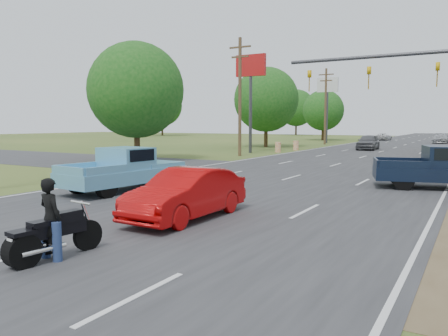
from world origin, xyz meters
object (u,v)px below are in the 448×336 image
Objects in this scene: distant_car_silver at (441,138)px; distant_car_white at (383,137)px; distant_car_grey at (368,142)px; navy_pickup at (446,167)px; blue_pickup at (127,169)px; motorcycle at (49,237)px; red_convertible at (187,194)px; rider at (51,222)px.

distant_car_silver is 11.40m from distant_car_white.
navy_pickup is at bearing -74.14° from distant_car_grey.
distant_car_silver is at bearing 87.71° from blue_pickup.
motorcycle is 62.87m from distant_car_silver.
navy_pickup is at bearing 73.61° from motorcycle.
blue_pickup is 1.16× the size of distant_car_silver.
blue_pickup is 13.57m from navy_pickup.
motorcycle is 0.53× the size of distant_car_white.
red_convertible is at bearing -25.30° from blue_pickup.
motorcycle is at bearing 90.00° from rider.
navy_pickup is (6.34, 15.02, 0.13)m from rider.
distant_car_silver is at bearing -86.17° from rider.
distant_car_silver is at bearing 147.25° from distant_car_white.
blue_pickup is at bearing 96.28° from distant_car_white.
red_convertible is at bearing -85.43° from rider.
navy_pickup is (6.34, 15.08, 0.44)m from motorcycle.
red_convertible is 4.60m from rider.
distant_car_grey is (2.54, 34.06, -0.09)m from blue_pickup.
motorcycle is 42.05m from distant_car_grey.
motorcycle is at bearing -89.01° from distant_car_grey.
blue_pickup reaches higher than distant_car_silver.
red_convertible is at bearing -88.33° from distant_car_grey.
motorcycle is (-0.16, -4.66, -0.24)m from red_convertible.
blue_pickup reaches higher than rider.
distant_car_grey is 0.99× the size of distant_car_silver.
distant_car_white is at bearing 96.89° from blue_pickup.
distant_car_grey is (-2.64, 41.91, 0.01)m from rider.
distant_car_grey is at bearing 100.02° from motorcycle.
distant_car_white is (-12.46, 54.77, -0.35)m from navy_pickup.
distant_car_grey is (-8.98, 26.89, -0.11)m from navy_pickup.
navy_pickup reaches higher than distant_car_grey.
distant_car_silver is (5.48, 20.84, -0.11)m from distant_car_grey.
rider is 0.27× the size of navy_pickup.
blue_pickup is at bearing -98.25° from distant_car_silver.
blue_pickup is (-5.33, 3.25, 0.18)m from red_convertible.
red_convertible is 0.93× the size of distant_car_grey.
distant_car_grey is at bearing 102.52° from distant_car_white.
blue_pickup is (-5.18, 7.84, 0.11)m from rider.
rider is 62.81m from distant_car_silver.
distant_car_white reaches higher than motorcycle.
distant_car_grey is at bearing 94.95° from red_convertible.
rider reaches higher than motorcycle.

